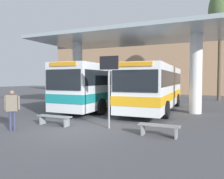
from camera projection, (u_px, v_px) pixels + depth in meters
ground_plane at (75, 130)px, 9.44m from camera, size 100.00×100.00×0.00m
townhouse_backdrop at (170, 54)px, 31.81m from camera, size 40.00×0.58×10.06m
station_canopy at (130, 45)px, 15.73m from camera, size 13.94×6.78×5.35m
transit_bus_left_bay at (107, 85)px, 17.17m from camera, size 2.77×11.51×3.18m
transit_bus_center_bay at (155, 86)px, 15.55m from camera, size 3.02×10.34×3.10m
waiting_bench_near_pillar at (54, 118)px, 10.42m from camera, size 1.79×0.44×0.46m
waiting_bench_mid_platform at (159, 128)px, 8.39m from camera, size 1.60×0.44×0.46m
info_sign_platform at (109, 77)px, 9.73m from camera, size 0.90×0.09×3.24m
pedestrian_waiting at (12, 106)px, 9.37m from camera, size 0.57×0.47×1.73m
poplar_tree_behind_left at (221, 14)px, 22.05m from camera, size 2.37×2.37×11.54m
parked_car_street at (153, 87)px, 30.07m from camera, size 4.32×2.14×2.20m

